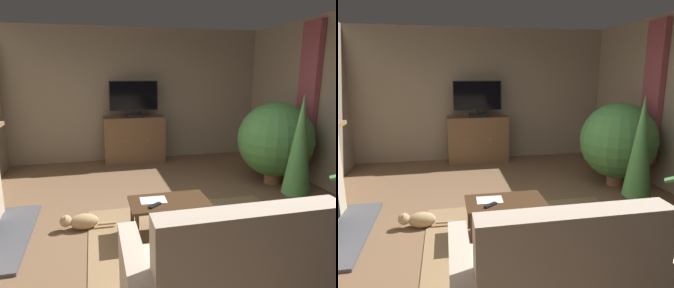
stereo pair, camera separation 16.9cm
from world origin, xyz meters
TOP-DOWN VIEW (x-y plane):
  - ground_plane at (0.00, 0.00)m, footprint 5.93×7.35m
  - wall_back at (0.00, 3.43)m, footprint 5.93×0.10m
  - curtain_panel_far at (2.61, 1.32)m, footprint 0.10×0.44m
  - rug_central at (0.16, -0.10)m, footprint 2.48×1.75m
  - tv_cabinet at (-0.14, 3.08)m, footprint 1.25×0.47m
  - television at (-0.14, 3.02)m, footprint 0.97×0.20m
  - coffee_table at (-0.15, -0.06)m, footprint 0.92×0.52m
  - tv_remote at (-0.34, -0.18)m, footprint 0.16×0.14m
  - folded_newspaper at (-0.33, -0.01)m, footprint 0.31×0.23m
  - sofa_floral at (-0.03, -1.46)m, footprint 1.57×0.86m
  - potted_plant_small_fern_corner at (2.00, 1.25)m, footprint 1.25×1.25m
  - potted_plant_leafy_by_curtain at (1.66, 0.14)m, footprint 0.38×0.38m
  - cat at (-1.17, 0.31)m, footprint 0.66×0.20m

SIDE VIEW (x-z plane):
  - ground_plane at x=0.00m, z-range -0.04..0.00m
  - rug_central at x=0.16m, z-range 0.00..0.01m
  - cat at x=-1.17m, z-range 0.00..0.21m
  - sofa_floral at x=-0.03m, z-range -0.17..0.87m
  - coffee_table at x=-0.15m, z-range 0.16..0.58m
  - folded_newspaper at x=-0.33m, z-range 0.42..0.43m
  - tv_remote at x=-0.34m, z-range 0.42..0.44m
  - tv_cabinet at x=-0.14m, z-range -0.02..0.95m
  - potted_plant_small_fern_corner at x=2.00m, z-range 0.07..1.46m
  - potted_plant_leafy_by_curtain at x=1.66m, z-range 0.06..1.67m
  - television at x=-0.14m, z-range 1.00..1.73m
  - wall_back at x=0.00m, z-range 0.00..2.78m
  - curtain_panel_far at x=2.61m, z-range 0.36..2.69m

